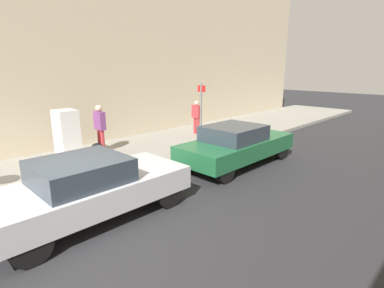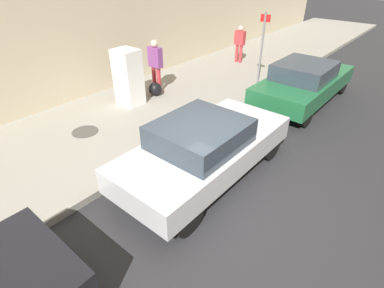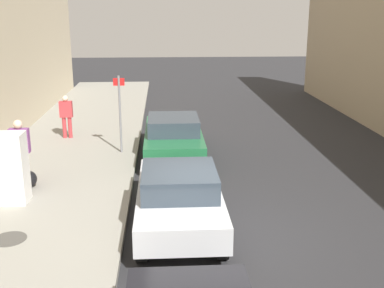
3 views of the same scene
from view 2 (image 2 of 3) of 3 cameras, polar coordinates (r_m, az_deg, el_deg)
name	(u,v)px [view 2 (image 2 of 3)]	position (r m, az deg, el deg)	size (l,w,h in m)	color
ground_plane	(207,199)	(6.26, 2.86, -10.39)	(80.00, 80.00, 0.00)	#28282B
sidewalk_slab	(93,133)	(8.73, -18.30, 1.96)	(4.49, 44.00, 0.16)	gray
discarded_refrigerator	(128,78)	(9.77, -12.02, 12.28)	(0.76, 0.65, 1.74)	white
manhole_cover	(85,132)	(8.69, -19.71, 2.24)	(0.70, 0.70, 0.02)	#47443F
street_sign_post	(262,46)	(11.26, 13.17, 17.67)	(0.36, 0.07, 2.54)	slate
trash_bag	(155,89)	(10.50, -7.03, 10.37)	(0.45, 0.45, 0.45)	black
pedestrian_walking_far	(240,42)	(14.09, 9.06, 18.65)	(0.45, 0.22, 1.57)	#B73338
pedestrian_standing_near	(155,62)	(10.58, -6.98, 15.22)	(0.51, 0.24, 1.78)	#B73338
parked_sedan_silver	(205,148)	(6.44, 2.41, -0.73)	(1.83, 4.31, 1.41)	silver
parked_sedan_green	(304,82)	(10.79, 20.54, 11.05)	(1.84, 4.47, 1.39)	#1E6038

